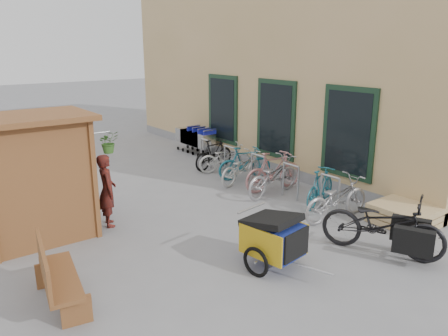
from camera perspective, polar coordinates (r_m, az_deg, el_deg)
ground at (r=8.58m, az=3.42°, el=-9.17°), size 80.00×80.00×0.00m
building at (r=15.56m, az=11.41°, el=14.99°), size 6.07×13.00×7.00m
kiosk at (r=8.80m, az=-24.13°, el=0.81°), size 2.49×1.65×2.40m
bike_rack at (r=11.53m, az=4.44°, el=0.11°), size 0.05×5.35×0.86m
pallet_stack at (r=9.86m, az=22.43°, el=-5.70°), size 1.00×1.20×0.40m
bench at (r=6.76m, az=-21.26°, el=-12.92°), size 0.71×1.57×0.96m
shopping_carts at (r=15.08m, az=-3.79°, el=4.02°), size 0.54×1.81×0.96m
child_trailer at (r=7.40m, az=6.50°, el=-8.90°), size 1.04×1.68×0.97m
cargo_bike at (r=8.26m, az=20.15°, el=-7.01°), size 1.56×2.24×1.12m
person_kiosk at (r=9.22m, az=-15.02°, el=-2.85°), size 0.48×0.62×1.51m
bike_0 at (r=9.62m, az=14.50°, el=-3.86°), size 1.82×0.75×0.93m
bike_1 at (r=10.37m, az=12.46°, el=-2.42°), size 1.54×0.86×0.89m
bike_2 at (r=10.89m, az=6.43°, el=-1.08°), size 1.90×0.89×0.96m
bike_3 at (r=11.22m, az=6.52°, el=-0.40°), size 1.76×0.71×1.03m
bike_4 at (r=11.79m, az=2.35°, el=0.05°), size 1.71×0.86×0.86m
bike_5 at (r=12.11m, az=2.75°, el=0.65°), size 1.60×0.91×0.93m
bike_6 at (r=12.84m, az=0.17°, el=1.35°), size 1.71×1.04×0.85m
bike_7 at (r=13.15m, az=-1.33°, el=1.85°), size 1.57×0.66×0.91m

